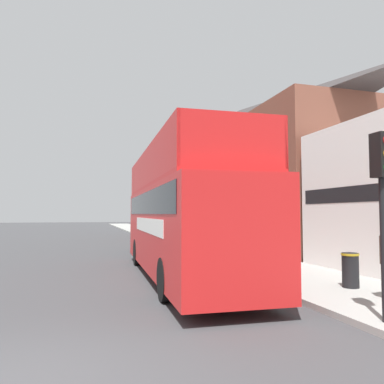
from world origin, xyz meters
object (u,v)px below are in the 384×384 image
Objects in this scene: lamp_post_third at (158,198)px; litter_bin at (350,269)px; traffic_signal at (383,182)px; parked_car_ahead_of_bus at (157,240)px; lamp_post_nearest at (261,181)px; lamp_post_second at (188,195)px; tour_bus at (180,220)px.

lamp_post_third reaches higher than litter_bin.
litter_bin is (1.60, 2.93, -2.09)m from traffic_signal.
parked_car_ahead_of_bus is 1.05× the size of lamp_post_nearest.
lamp_post_second is 4.69× the size of litter_bin.
traffic_signal reaches higher than litter_bin.
lamp_post_second is 0.94× the size of lamp_post_third.
lamp_post_second is 8.64m from lamp_post_third.
litter_bin is at bearing -82.31° from lamp_post_second.
lamp_post_third reaches higher than lamp_post_second.
tour_bus is 2.40× the size of lamp_post_third.
lamp_post_third is 5.00× the size of litter_bin.
parked_car_ahead_of_bus is 8.94m from lamp_post_third.
lamp_post_second is (0.11, 14.01, 0.46)m from traffic_signal.
lamp_post_second reaches higher than parked_car_ahead_of_bus.
litter_bin is (3.82, -3.71, -1.29)m from tour_bus.
lamp_post_third is at bearing 90.29° from lamp_post_nearest.
parked_car_ahead_of_bus is 1.05× the size of lamp_post_second.
traffic_signal is at bearing -86.21° from parked_car_ahead_of_bus.
traffic_signal is (2.22, -6.65, 0.81)m from tour_bus.
tour_bus is 3.02m from lamp_post_nearest.
lamp_post_third is (-0.09, 17.28, 0.17)m from lamp_post_nearest.
lamp_post_nearest reaches higher than parked_car_ahead_of_bus.
litter_bin is (1.49, -11.08, -2.55)m from lamp_post_second.
traffic_signal is at bearing -90.43° from lamp_post_second.
lamp_post_nearest is (0.19, 5.37, 0.47)m from traffic_signal.
lamp_post_nearest is 1.00× the size of lamp_post_second.
tour_bus is 3.18× the size of traffic_signal.
parked_car_ahead_of_bus is at bearing -101.08° from lamp_post_third.
parked_car_ahead_of_bus is (0.69, 7.64, -1.22)m from tour_bus.
tour_bus is at bearing 135.83° from litter_bin.
traffic_signal is at bearing -90.27° from lamp_post_third.
tour_bus is 5.48m from litter_bin.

